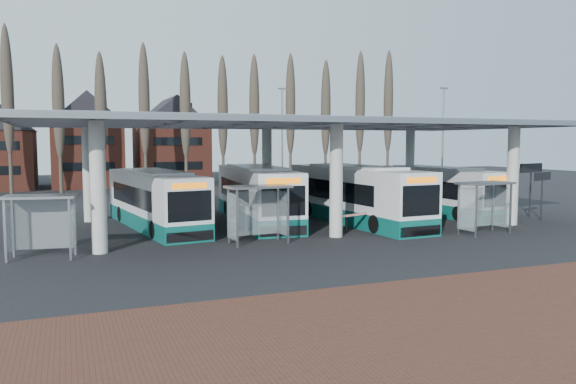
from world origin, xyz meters
name	(u,v)px	position (x,y,z in m)	size (l,w,h in m)	color
ground	(358,245)	(0.00, 0.00, 0.00)	(140.00, 140.00, 0.00)	black
brick_strip	(555,313)	(0.00, -12.00, 0.01)	(70.00, 10.00, 0.03)	#562F22
station_canopy	(297,132)	(0.00, 8.00, 5.68)	(32.00, 16.00, 6.34)	silver
poplar_row	(203,106)	(0.00, 33.00, 8.78)	(45.10, 1.10, 14.50)	#473D33
townhouse_row	(41,134)	(-15.75, 44.00, 5.94)	(36.80, 10.30, 12.25)	brown
lamp_post_b	(282,139)	(6.00, 26.00, 5.34)	(0.80, 0.16, 10.17)	slate
lamp_post_c	(443,139)	(20.00, 20.00, 5.34)	(0.80, 0.16, 10.17)	slate
bus_0	(155,201)	(-8.50, 9.47, 1.60)	(4.25, 12.46, 3.40)	white
bus_1	(256,195)	(-2.14, 9.54, 1.67)	(3.95, 12.99, 3.55)	white
bus_2	(355,196)	(3.55, 6.97, 1.70)	(3.56, 13.11, 3.60)	white
bus_3	(435,191)	(11.02, 8.91, 1.57)	(3.07, 12.06, 3.32)	white
shelter_0	(41,212)	(-14.39, 2.27, 2.02)	(3.20, 1.99, 2.77)	gray
shelter_1	(257,201)	(-4.51, 2.27, 2.11)	(3.22, 1.75, 2.91)	gray
shelter_2	(483,196)	(7.90, 0.34, 2.09)	(3.27, 1.93, 2.88)	gray
info_sign_0	(542,180)	(15.38, 3.45, 2.61)	(2.01, 0.79, 3.11)	black
info_sign_1	(531,172)	(15.70, 4.74, 3.05)	(2.40, 0.70, 3.63)	black
barrier	(350,217)	(1.14, 3.06, 0.95)	(2.35, 1.05, 1.22)	black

